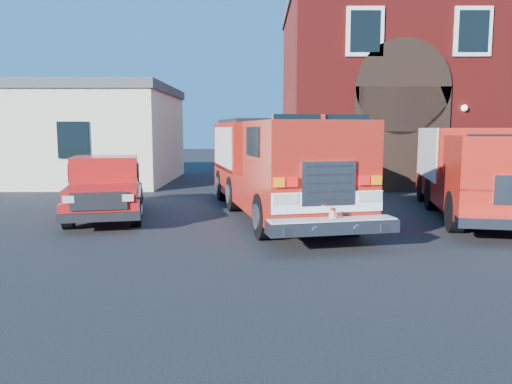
{
  "coord_description": "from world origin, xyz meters",
  "views": [
    {
      "loc": [
        0.03,
        -10.09,
        2.43
      ],
      "look_at": [
        0.0,
        -1.2,
        1.3
      ],
      "focal_mm": 35.0,
      "sensor_mm": 36.0,
      "label": 1
    }
  ],
  "objects_px": {
    "fire_station": "(446,90)",
    "secondary_truck": "(475,168)",
    "pickup_truck": "(107,188)",
    "fire_engine": "(275,165)",
    "side_building": "(62,134)"
  },
  "relations": [
    {
      "from": "fire_station",
      "to": "secondary_truck",
      "type": "relative_size",
      "value": 1.94
    },
    {
      "from": "pickup_truck",
      "to": "fire_station",
      "type": "bearing_deg",
      "value": 38.14
    },
    {
      "from": "fire_station",
      "to": "pickup_truck",
      "type": "xyz_separation_m",
      "value": [
        -13.15,
        -10.33,
        -3.46
      ]
    },
    {
      "from": "pickup_truck",
      "to": "secondary_truck",
      "type": "height_order",
      "value": "secondary_truck"
    },
    {
      "from": "pickup_truck",
      "to": "fire_engine",
      "type": "bearing_deg",
      "value": 2.36
    },
    {
      "from": "side_building",
      "to": "secondary_truck",
      "type": "relative_size",
      "value": 1.3
    },
    {
      "from": "fire_engine",
      "to": "pickup_truck",
      "type": "relative_size",
      "value": 1.7
    },
    {
      "from": "fire_station",
      "to": "pickup_truck",
      "type": "bearing_deg",
      "value": -141.86
    },
    {
      "from": "fire_engine",
      "to": "pickup_truck",
      "type": "height_order",
      "value": "fire_engine"
    },
    {
      "from": "secondary_truck",
      "to": "fire_station",
      "type": "bearing_deg",
      "value": 74.11
    },
    {
      "from": "fire_station",
      "to": "fire_engine",
      "type": "xyz_separation_m",
      "value": [
        -8.46,
        -10.13,
        -2.83
      ]
    },
    {
      "from": "fire_engine",
      "to": "pickup_truck",
      "type": "distance_m",
      "value": 4.74
    },
    {
      "from": "fire_station",
      "to": "fire_engine",
      "type": "distance_m",
      "value": 13.5
    },
    {
      "from": "pickup_truck",
      "to": "side_building",
      "type": "bearing_deg",
      "value": 117.37
    },
    {
      "from": "fire_station",
      "to": "secondary_truck",
      "type": "distance_m",
      "value": 10.95
    }
  ]
}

